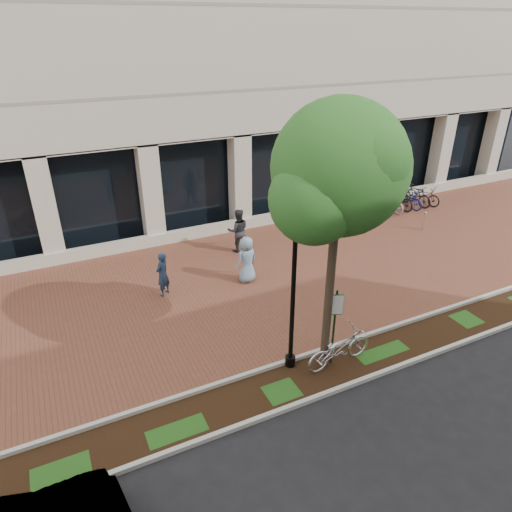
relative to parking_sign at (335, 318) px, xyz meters
name	(u,v)px	position (x,y,z in m)	size (l,w,h in m)	color
ground	(245,283)	(-0.32, 5.00, -1.49)	(120.00, 120.00, 0.00)	black
brick_plaza	(245,283)	(-0.32, 5.00, -1.48)	(40.00, 9.00, 0.01)	brown
planting_strip	(326,371)	(-0.32, -0.25, -1.48)	(40.00, 1.50, 0.01)	black
curb_plaza_side	(311,354)	(-0.32, 0.50, -1.43)	(40.00, 0.12, 0.12)	#BABAAF
curb_street_side	(343,388)	(-0.32, -1.00, -1.43)	(40.00, 0.12, 0.12)	#BABAAF
parking_sign	(335,318)	(0.00, 0.00, 0.00)	(0.34, 0.07, 2.33)	#143818
lamppost	(293,291)	(-1.07, 0.40, 0.89)	(0.36, 0.36, 4.20)	black
street_tree	(340,176)	(-0.17, 0.07, 3.83)	(3.71, 3.09, 7.06)	#423525
locked_bicycle	(339,348)	(0.14, -0.11, -0.95)	(0.71, 2.04, 1.07)	silver
pedestrian_left	(163,274)	(-3.16, 5.50, -0.69)	(0.58, 0.38, 1.59)	#1F324E
pedestrian_mid	(238,231)	(0.52, 7.51, -0.58)	(0.88, 0.69, 1.82)	#2C2C31
pedestrian_right	(247,260)	(-0.20, 5.12, -0.62)	(0.85, 0.55, 1.73)	#7C9DBA
bollard	(424,221)	(8.93, 5.82, -1.03)	(0.12, 0.12, 0.89)	silver
bike_rack_cluster	(398,199)	(9.70, 8.42, -0.97)	(4.24, 2.00, 1.10)	black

